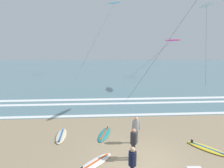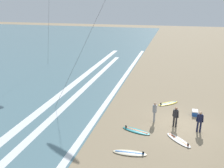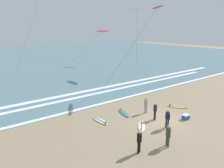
% 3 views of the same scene
% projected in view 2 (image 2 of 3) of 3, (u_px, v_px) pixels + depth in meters
% --- Properties ---
extents(ground_plane, '(160.00, 160.00, 0.00)m').
position_uv_depth(ground_plane, '(181.00, 126.00, 17.95)').
color(ground_plane, '#937F60').
extents(wave_foam_shoreline, '(56.02, 0.50, 0.01)m').
position_uv_depth(wave_foam_shoreline, '(97.00, 116.00, 19.50)').
color(wave_foam_shoreline, white).
rests_on(wave_foam_shoreline, ocean_surface).
extents(wave_foam_mid_break, '(41.00, 0.65, 0.01)m').
position_uv_depth(wave_foam_mid_break, '(64.00, 107.00, 21.22)').
color(wave_foam_mid_break, white).
rests_on(wave_foam_mid_break, ocean_surface).
extents(wave_foam_outer_break, '(53.99, 0.79, 0.01)m').
position_uv_depth(wave_foam_outer_break, '(42.00, 109.00, 20.73)').
color(wave_foam_outer_break, white).
rests_on(wave_foam_outer_break, ocean_surface).
extents(surfer_left_near, '(0.32, 0.49, 1.60)m').
position_uv_depth(surfer_left_near, '(176.00, 115.00, 17.53)').
color(surfer_left_near, '#232328').
rests_on(surfer_left_near, ground).
extents(surfer_foreground_main, '(0.32, 0.51, 1.60)m').
position_uv_depth(surfer_foreground_main, '(200.00, 120.00, 16.82)').
color(surfer_foreground_main, '#141938').
rests_on(surfer_foreground_main, ground).
extents(surfer_right_near, '(0.51, 0.32, 1.60)m').
position_uv_depth(surfer_right_near, '(155.00, 110.00, 18.29)').
color(surfer_right_near, gray).
rests_on(surfer_right_near, ground).
extents(surfboard_foreground_flat, '(1.81, 1.99, 0.25)m').
position_uv_depth(surfboard_foreground_flat, '(168.00, 103.00, 21.81)').
color(surfboard_foreground_flat, yellow).
rests_on(surfboard_foreground_flat, ground).
extents(surfboard_left_pile, '(1.15, 2.18, 0.25)m').
position_uv_depth(surfboard_left_pile, '(136.00, 131.00, 17.20)').
color(surfboard_left_pile, teal).
rests_on(surfboard_left_pile, ground).
extents(surfboard_near_water, '(0.73, 2.13, 0.25)m').
position_uv_depth(surfboard_near_water, '(130.00, 153.00, 14.68)').
color(surfboard_near_water, beige).
rests_on(surfboard_near_water, ground).
extents(surfboard_right_spare, '(1.91, 1.90, 0.25)m').
position_uv_depth(surfboard_right_spare, '(179.00, 140.00, 16.04)').
color(surfboard_right_spare, silver).
rests_on(surfboard_right_spare, ground).
extents(cooler_box, '(0.63, 0.48, 0.44)m').
position_uv_depth(cooler_box, '(195.00, 113.00, 19.56)').
color(cooler_box, '#1E4C9E').
rests_on(cooler_box, ground).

